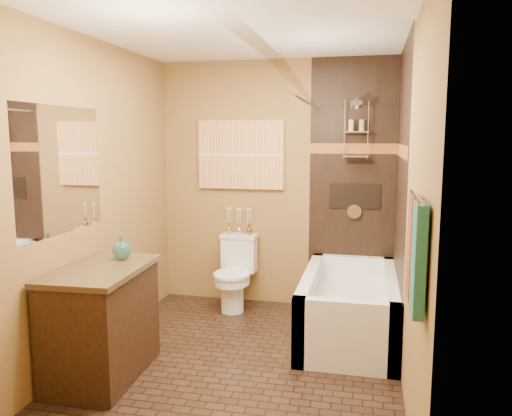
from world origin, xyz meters
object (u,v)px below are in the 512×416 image
(bathtub, at_px, (349,311))
(toilet, at_px, (235,273))
(vanity, at_px, (102,322))
(sunset_painting, at_px, (241,155))

(bathtub, xyz_separation_m, toilet, (-1.16, 0.47, 0.15))
(vanity, bearing_deg, bathtub, 30.74)
(bathtub, height_order, vanity, vanity)
(sunset_painting, bearing_deg, bathtub, -31.97)
(toilet, distance_m, vanity, 1.71)
(bathtub, relative_size, vanity, 1.59)
(toilet, bearing_deg, vanity, -106.90)
(bathtub, relative_size, toilet, 2.04)
(sunset_painting, bearing_deg, vanity, -106.78)
(bathtub, bearing_deg, toilet, 157.76)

